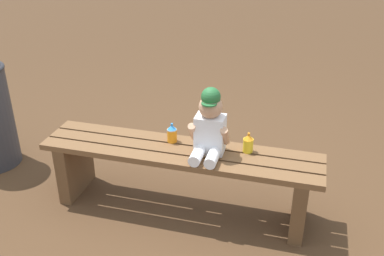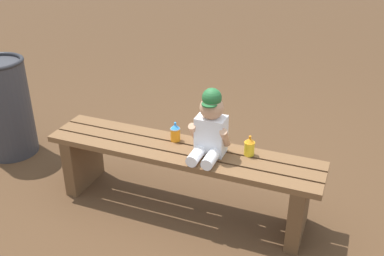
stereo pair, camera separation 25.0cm
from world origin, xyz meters
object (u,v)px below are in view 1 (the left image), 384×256
object	(u,v)px
sippy_cup_left	(172,133)
child_figure	(210,126)
park_bench	(180,168)
sippy_cup_right	(248,143)

from	to	relation	value
sippy_cup_left	child_figure	bearing A→B (deg)	-16.23
park_bench	child_figure	xyz separation A→B (m)	(0.18, 0.01, 0.31)
child_figure	sippy_cup_right	size ratio (longest dim) A/B	3.26
child_figure	sippy_cup_left	distance (m)	0.29
sippy_cup_left	sippy_cup_right	bearing A→B (deg)	0.00
sippy_cup_left	park_bench	bearing A→B (deg)	-47.32
child_figure	sippy_cup_right	world-z (taller)	child_figure
child_figure	sippy_cup_right	xyz separation A→B (m)	(0.22, 0.07, -0.12)
sippy_cup_right	sippy_cup_left	bearing A→B (deg)	180.00
child_figure	park_bench	bearing A→B (deg)	-177.43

